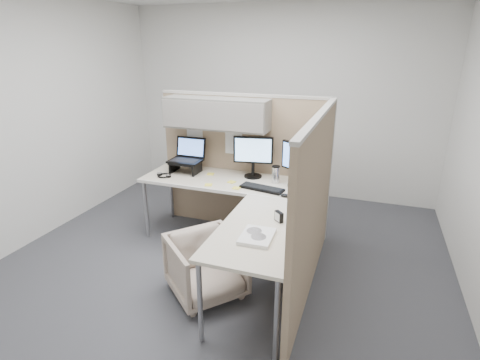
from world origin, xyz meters
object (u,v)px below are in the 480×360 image
(office_chair, at_px, (206,264))
(desk, at_px, (238,200))
(monitor_left, at_px, (253,153))
(keyboard, at_px, (262,188))

(office_chair, bearing_deg, desk, 34.61)
(office_chair, xyz_separation_m, monitor_left, (0.04, 1.21, 0.70))
(desk, relative_size, keyboard, 4.36)
(office_chair, relative_size, keyboard, 1.35)
(keyboard, bearing_deg, monitor_left, 131.54)
(desk, relative_size, monitor_left, 4.29)
(desk, distance_m, monitor_left, 0.67)
(desk, height_order, office_chair, desk)
(office_chair, height_order, monitor_left, monitor_left)
(desk, xyz_separation_m, keyboard, (0.17, 0.24, 0.05))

